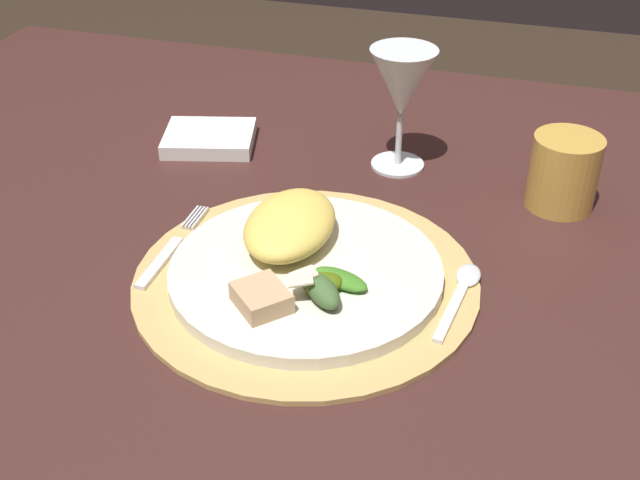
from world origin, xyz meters
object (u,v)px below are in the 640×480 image
object	(u,v)px
dinner_plate	(306,272)
napkin	(209,138)
fork	(170,249)
wine_glass	(402,87)
spoon	(462,288)
dining_table	(336,342)
amber_tumbler	(564,172)

from	to	relation	value
dinner_plate	napkin	size ratio (longest dim) A/B	2.37
fork	napkin	distance (m)	0.26
dinner_plate	wine_glass	distance (m)	0.29
fork	spoon	size ratio (longest dim) A/B	1.21
fork	wine_glass	bearing A→B (deg)	54.77
dinner_plate	fork	xyz separation A→B (m)	(-0.15, 0.00, -0.00)
dining_table	spoon	xyz separation A→B (m)	(0.14, -0.05, 0.15)
dining_table	wine_glass	xyz separation A→B (m)	(0.02, 0.20, 0.25)
fork	spoon	world-z (taller)	spoon
dining_table	fork	distance (m)	0.24
dining_table	dinner_plate	bearing A→B (deg)	-99.18
spoon	wine_glass	xyz separation A→B (m)	(-0.12, 0.25, 0.10)
spoon	amber_tumbler	distance (m)	0.23
fork	napkin	world-z (taller)	napkin
dinner_plate	napkin	bearing A→B (deg)	130.17
wine_glass	napkin	bearing A→B (deg)	-176.79
dinner_plate	fork	world-z (taller)	dinner_plate
dining_table	dinner_plate	distance (m)	0.17
fork	spoon	distance (m)	0.31
fork	wine_glass	size ratio (longest dim) A/B	1.03
wine_glass	fork	bearing A→B (deg)	-125.23
fork	napkin	size ratio (longest dim) A/B	1.36
dining_table	wine_glass	bearing A→B (deg)	82.86
spoon	napkin	xyz separation A→B (m)	(-0.37, 0.23, 0.00)
dining_table	napkin	distance (m)	0.33
dinner_plate	napkin	world-z (taller)	dinner_plate
spoon	wine_glass	size ratio (longest dim) A/B	0.85
napkin	amber_tumbler	bearing A→B (deg)	-3.17
dinner_plate	amber_tumbler	distance (m)	0.34
dinner_plate	spoon	size ratio (longest dim) A/B	2.11
wine_glass	amber_tumbler	size ratio (longest dim) A/B	1.78
fork	amber_tumbler	xyz separation A→B (m)	(0.39, 0.23, 0.04)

